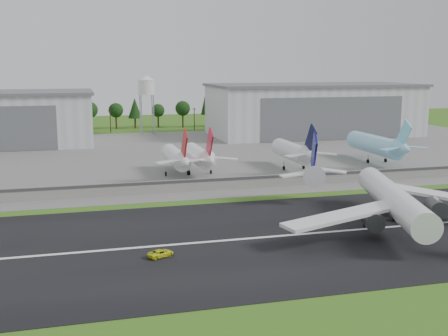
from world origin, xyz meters
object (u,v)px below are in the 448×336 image
object	(u,v)px
parked_jet_red_b	(201,157)
parked_jet_navy	(296,152)
parked_jet_red_a	(177,158)
ground_vehicle	(161,253)
parked_jet_skyblue	(380,145)
main_airliner	(394,206)

from	to	relation	value
parked_jet_red_b	parked_jet_navy	bearing A→B (deg)	0.05
parked_jet_red_a	parked_jet_navy	xyz separation A→B (m)	(39.30, 0.04, 0.27)
parked_jet_red_b	parked_jet_navy	world-z (taller)	parked_jet_navy
ground_vehicle	parked_jet_red_b	size ratio (longest dim) A/B	0.16
parked_jet_red_a	parked_jet_navy	bearing A→B (deg)	0.07
parked_jet_navy	parked_jet_skyblue	distance (m)	33.99
ground_vehicle	parked_jet_red_b	world-z (taller)	parked_jet_red_b
main_airliner	ground_vehicle	distance (m)	51.41
ground_vehicle	parked_jet_navy	distance (m)	91.77
ground_vehicle	parked_jet_red_b	distance (m)	76.77
ground_vehicle	parked_jet_skyblue	bearing A→B (deg)	-73.19
parked_jet_red_a	parked_jet_skyblue	distance (m)	73.09
main_airliner	parked_jet_skyblue	xyz separation A→B (m)	(38.26, 72.04, 1.67)
parked_jet_red_a	parked_jet_navy	size ratio (longest dim) A/B	1.00
parked_jet_skyblue	parked_jet_navy	bearing A→B (deg)	-171.46
main_airliner	parked_jet_red_a	xyz separation A→B (m)	(-34.66, 66.94, 1.07)
main_airliner	parked_jet_red_a	world-z (taller)	main_airliner
parked_jet_red_b	parked_jet_red_a	bearing A→B (deg)	-179.88
main_airliner	parked_jet_red_b	bearing A→B (deg)	-51.41
ground_vehicle	parked_jet_skyblue	world-z (taller)	parked_jet_skyblue
parked_jet_navy	main_airliner	bearing A→B (deg)	-93.96
parked_jet_red_a	parked_jet_red_b	xyz separation A→B (m)	(7.50, 0.02, 0.09)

